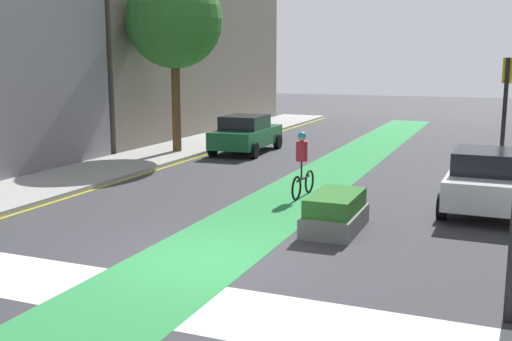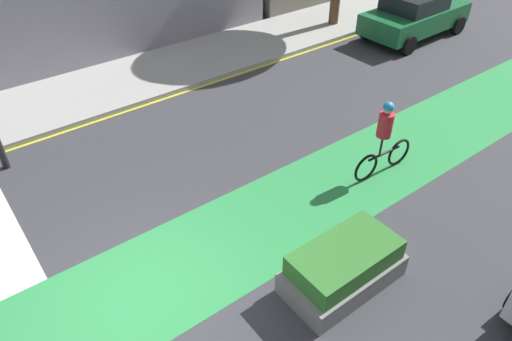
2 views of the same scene
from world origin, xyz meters
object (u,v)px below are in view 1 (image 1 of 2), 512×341
at_px(traffic_signal_far_right, 506,89).
at_px(car_green_left_far, 246,134).
at_px(cyclist_in_lane, 302,163).
at_px(median_planter, 335,213).
at_px(street_tree_near, 174,20).
at_px(car_white_right_far, 487,179).

relative_size(traffic_signal_far_right, car_green_left_far, 0.92).
xyz_separation_m(cyclist_in_lane, median_planter, (1.72, -2.93, -0.57)).
relative_size(car_green_left_far, street_tree_near, 0.59).
relative_size(car_white_right_far, car_green_left_far, 1.00).
distance_m(car_white_right_far, street_tree_near, 13.89).
distance_m(car_green_left_far, cyclist_in_lane, 8.69).
distance_m(car_white_right_far, median_planter, 4.53).
bearing_deg(car_green_left_far, median_planter, -57.42).
bearing_deg(median_planter, street_tree_near, 136.06).
bearing_deg(car_green_left_far, street_tree_near, -146.71).
height_order(car_green_left_far, street_tree_near, street_tree_near).
xyz_separation_m(car_white_right_far, street_tree_near, (-11.99, 5.29, 4.59)).
bearing_deg(traffic_signal_far_right, cyclist_in_lane, -120.17).
height_order(cyclist_in_lane, median_planter, cyclist_in_lane).
bearing_deg(car_green_left_far, car_white_right_far, -35.65).
bearing_deg(median_planter, traffic_signal_far_right, 73.73).
height_order(car_white_right_far, car_green_left_far, same).
bearing_deg(cyclist_in_lane, median_planter, -59.56).
distance_m(car_green_left_far, median_planter, 12.09).
bearing_deg(cyclist_in_lane, traffic_signal_far_right, 59.83).
relative_size(traffic_signal_far_right, street_tree_near, 0.54).
height_order(car_green_left_far, cyclist_in_lane, cyclist_in_lane).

